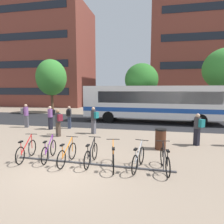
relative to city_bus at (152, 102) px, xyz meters
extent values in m
plane|color=gray|center=(-3.15, -10.96, -1.78)|extent=(200.00, 200.00, 0.00)
cube|color=#232326|center=(-3.15, 0.00, -1.77)|extent=(80.00, 7.20, 0.01)
cube|color=white|center=(0.06, 0.00, 0.07)|extent=(12.09, 3.01, 2.70)
cube|color=#1947A3|center=(0.06, 0.00, -0.58)|extent=(12.11, 3.03, 0.36)
cube|color=black|center=(-5.38, 0.21, 1.20)|extent=(1.09, 2.33, 0.40)
cube|color=black|center=(-5.91, 0.23, 0.34)|extent=(0.16, 2.19, 1.40)
cube|color=black|center=(0.31, -1.26, 0.48)|extent=(9.83, 0.44, 0.97)
cube|color=black|center=(0.41, 1.23, 0.48)|extent=(9.83, 0.44, 0.97)
cylinder|color=black|center=(-3.70, -1.01, -1.28)|extent=(1.01, 0.34, 1.00)
cylinder|color=black|center=(-3.61, 1.30, -1.28)|extent=(1.01, 0.34, 1.00)
cylinder|color=black|center=(3.74, -1.30, -1.28)|extent=(1.01, 0.34, 1.00)
cylinder|color=black|center=(3.82, 1.01, -1.28)|extent=(1.01, 0.34, 1.00)
cube|color=#47474C|center=(-2.36, -10.30, -1.75)|extent=(6.44, 0.30, 0.06)
cylinder|color=#47474C|center=(-5.12, -10.20, -1.43)|extent=(0.04, 0.04, 0.70)
cylinder|color=#47474C|center=(-4.20, -10.23, -1.43)|extent=(0.04, 0.04, 0.70)
cylinder|color=#47474C|center=(-3.28, -10.27, -1.43)|extent=(0.04, 0.04, 0.70)
cylinder|color=#47474C|center=(-2.36, -10.30, -1.43)|extent=(0.04, 0.04, 0.70)
cylinder|color=#47474C|center=(-1.44, -10.33, -1.43)|extent=(0.04, 0.04, 0.70)
cylinder|color=#47474C|center=(-0.52, -10.36, -1.43)|extent=(0.04, 0.04, 0.70)
cylinder|color=#47474C|center=(0.40, -10.39, -1.43)|extent=(0.04, 0.04, 0.70)
torus|color=black|center=(-5.25, -9.78, -1.42)|extent=(0.14, 0.70, 0.70)
torus|color=black|center=(-5.11, -10.79, -1.42)|extent=(0.14, 0.70, 0.70)
cube|color=red|center=(-5.18, -10.27, -1.11)|extent=(0.16, 0.92, 0.58)
cylinder|color=red|center=(-5.12, -10.70, -1.16)|extent=(0.03, 0.03, 0.55)
cube|color=black|center=(-5.12, -10.70, -0.90)|extent=(0.13, 0.23, 0.05)
cylinder|color=red|center=(-5.25, -9.80, -1.11)|extent=(0.04, 0.04, 0.65)
cylinder|color=black|center=(-5.25, -9.80, -0.80)|extent=(0.52, 0.10, 0.03)
torus|color=black|center=(-4.32, -9.62, -1.42)|extent=(0.16, 0.70, 0.70)
torus|color=black|center=(-4.15, -10.62, -1.42)|extent=(0.16, 0.70, 0.70)
cube|color=#702893|center=(-4.24, -10.10, -1.11)|extent=(0.18, 0.91, 0.58)
cylinder|color=#702893|center=(-4.17, -10.52, -1.16)|extent=(0.03, 0.03, 0.55)
cube|color=black|center=(-4.17, -10.52, -0.90)|extent=(0.13, 0.23, 0.05)
cylinder|color=#702893|center=(-4.32, -9.64, -1.11)|extent=(0.04, 0.04, 0.65)
cylinder|color=black|center=(-4.32, -9.64, -0.80)|extent=(0.52, 0.11, 0.03)
torus|color=black|center=(-3.30, -9.86, -1.42)|extent=(0.06, 0.70, 0.70)
torus|color=black|center=(-3.31, -10.88, -1.42)|extent=(0.06, 0.70, 0.70)
cube|color=orange|center=(-3.31, -10.35, -1.11)|extent=(0.05, 0.92, 0.58)
cylinder|color=orange|center=(-3.31, -10.78, -1.16)|extent=(0.03, 0.03, 0.55)
cube|color=black|center=(-3.31, -10.78, -0.90)|extent=(0.10, 0.22, 0.05)
cylinder|color=orange|center=(-3.30, -9.88, -1.11)|extent=(0.03, 0.03, 0.65)
cylinder|color=black|center=(-3.30, -9.88, -0.80)|extent=(0.52, 0.04, 0.03)
torus|color=black|center=(-2.36, -9.72, -1.42)|extent=(0.05, 0.70, 0.70)
torus|color=black|center=(-2.36, -10.74, -1.42)|extent=(0.05, 0.70, 0.70)
cube|color=black|center=(-2.36, -10.21, -1.11)|extent=(0.03, 0.92, 0.58)
cylinder|color=black|center=(-2.36, -10.64, -1.16)|extent=(0.03, 0.03, 0.55)
cube|color=black|center=(-2.36, -10.64, -0.90)|extent=(0.10, 0.22, 0.05)
cylinder|color=black|center=(-2.36, -9.74, -1.11)|extent=(0.03, 0.03, 0.65)
cylinder|color=black|center=(-2.36, -9.74, -0.80)|extent=(0.52, 0.03, 0.03)
torus|color=black|center=(-1.54, -9.93, -1.42)|extent=(0.19, 0.70, 0.70)
torus|color=black|center=(-1.33, -10.93, -1.42)|extent=(0.19, 0.70, 0.70)
cube|color=orange|center=(-1.44, -10.41, -1.11)|extent=(0.22, 0.91, 0.58)
cylinder|color=orange|center=(-1.35, -10.83, -1.16)|extent=(0.04, 0.04, 0.55)
cube|color=black|center=(-1.35, -10.83, -0.90)|extent=(0.14, 0.24, 0.05)
cylinder|color=orange|center=(-1.54, -9.95, -1.11)|extent=(0.04, 0.04, 0.65)
cylinder|color=black|center=(-1.54, -9.95, -0.80)|extent=(0.51, 0.13, 0.03)
torus|color=black|center=(-0.41, -9.84, -1.42)|extent=(0.18, 0.70, 0.70)
torus|color=black|center=(-0.60, -10.84, -1.42)|extent=(0.18, 0.70, 0.70)
cube|color=#B7BABF|center=(-0.50, -10.32, -1.11)|extent=(0.21, 0.91, 0.58)
cylinder|color=#B7BABF|center=(-0.58, -10.74, -1.16)|extent=(0.04, 0.04, 0.55)
cube|color=black|center=(-0.58, -10.74, -0.90)|extent=(0.14, 0.24, 0.05)
cylinder|color=#B7BABF|center=(-0.41, -9.86, -1.11)|extent=(0.04, 0.04, 0.65)
cylinder|color=black|center=(-0.41, -9.86, -0.80)|extent=(0.52, 0.13, 0.03)
torus|color=black|center=(0.39, -9.80, -1.42)|extent=(0.13, 0.70, 0.70)
torus|color=black|center=(0.51, -10.81, -1.42)|extent=(0.13, 0.70, 0.70)
cube|color=black|center=(0.45, -10.29, -1.11)|extent=(0.15, 0.92, 0.58)
cylinder|color=black|center=(0.50, -10.71, -1.16)|extent=(0.03, 0.03, 0.55)
cube|color=black|center=(0.50, -10.71, -0.90)|extent=(0.13, 0.23, 0.05)
cylinder|color=black|center=(0.39, -9.82, -1.11)|extent=(0.04, 0.04, 0.65)
cylinder|color=black|center=(0.39, -9.82, -0.80)|extent=(0.52, 0.09, 0.03)
cube|color=#47382D|center=(-5.74, -6.34, -1.33)|extent=(0.33, 0.31, 0.88)
cylinder|color=#333338|center=(-5.74, -6.34, -0.60)|extent=(0.47, 0.47, 0.59)
sphere|color=#936B4C|center=(-5.74, -6.34, -0.20)|extent=(0.22, 0.22, 0.22)
cube|color=maroon|center=(-5.52, -6.48, -0.57)|extent=(0.31, 0.33, 0.40)
cube|color=black|center=(2.31, -6.68, -1.33)|extent=(0.32, 0.33, 0.90)
cylinder|color=#333338|center=(2.31, -6.68, -0.59)|extent=(0.48, 0.48, 0.57)
sphere|color=tan|center=(2.31, -6.68, -0.19)|extent=(0.22, 0.22, 0.22)
cube|color=#197075|center=(2.47, -6.88, -0.56)|extent=(0.33, 0.32, 0.40)
cube|color=#2D3851|center=(-6.04, -3.95, -1.33)|extent=(0.25, 0.29, 0.88)
cylinder|color=#333338|center=(-6.04, -3.95, -0.60)|extent=(0.40, 0.40, 0.58)
sphere|color=tan|center=(-6.04, -3.95, -0.20)|extent=(0.22, 0.22, 0.22)
cube|color=black|center=(-5.99, -4.20, -0.57)|extent=(0.31, 0.23, 0.40)
cube|color=#565660|center=(-3.78, -5.20, -1.33)|extent=(0.32, 0.29, 0.90)
cylinder|color=#333338|center=(-3.78, -5.20, -0.55)|extent=(0.45, 0.45, 0.66)
sphere|color=tan|center=(-3.78, -5.20, -0.11)|extent=(0.22, 0.22, 0.22)
cube|color=#197075|center=(-3.55, -5.32, -0.52)|extent=(0.28, 0.33, 0.40)
cube|color=black|center=(-7.24, -4.56, -1.32)|extent=(0.31, 0.33, 0.91)
cylinder|color=#7F4C93|center=(-7.24, -4.56, -0.57)|extent=(0.47, 0.47, 0.59)
sphere|color=beige|center=(-7.24, -4.56, -0.17)|extent=(0.22, 0.22, 0.22)
cube|color=black|center=(-7.10, -4.35, -0.54)|extent=(0.33, 0.30, 0.40)
cube|color=#565660|center=(-9.42, -4.25, -1.32)|extent=(0.29, 0.24, 0.92)
cylinder|color=#7F4C93|center=(-9.42, -4.25, -0.53)|extent=(0.39, 0.39, 0.66)
sphere|color=tan|center=(-9.42, -4.25, -0.09)|extent=(0.22, 0.22, 0.22)
cube|color=slate|center=(-9.68, -4.30, -0.49)|extent=(0.23, 0.31, 0.40)
cylinder|color=#4C2819|center=(0.41, -7.74, -1.30)|extent=(0.52, 0.52, 0.95)
cylinder|color=black|center=(0.41, -7.74, -0.79)|extent=(0.55, 0.55, 0.08)
cylinder|color=brown|center=(-11.96, 4.45, -0.54)|extent=(0.32, 0.32, 2.46)
ellipsoid|color=#388433|center=(-11.96, 4.45, 2.52)|extent=(3.62, 3.62, 4.31)
cylinder|color=brown|center=(-1.12, 3.44, -0.54)|extent=(0.32, 0.32, 2.48)
ellipsoid|color=#2D7028|center=(-1.12, 3.44, 2.13)|extent=(3.47, 3.47, 3.36)
cylinder|color=brown|center=(7.47, 5.17, -0.18)|extent=(0.32, 0.32, 3.18)
cube|color=brown|center=(-22.00, 15.37, 6.65)|extent=(21.98, 10.11, 16.86)
cube|color=black|center=(-22.00, 10.28, 0.75)|extent=(19.35, 0.06, 1.10)
cube|color=black|center=(-22.00, 10.28, 4.97)|extent=(19.35, 0.06, 1.10)
cube|color=black|center=(-22.00, 10.28, 9.18)|extent=(19.35, 0.06, 1.10)
cube|color=black|center=(-22.00, 10.28, 13.40)|extent=(19.35, 0.06, 1.10)
cube|color=brown|center=(11.77, 20.31, 8.22)|extent=(24.14, 13.73, 19.99)
camera|label=1|loc=(-0.10, -17.27, 1.20)|focal=30.97mm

